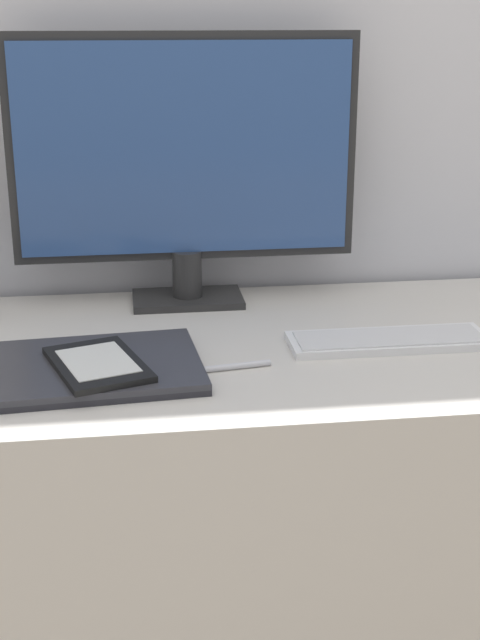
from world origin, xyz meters
TOP-DOWN VIEW (x-y plane):
  - wall_back at (0.00, 0.58)m, footprint 3.60×0.05m
  - desk at (0.00, 0.25)m, footprint 1.27×0.57m
  - monitor at (-0.09, 0.46)m, footprint 0.57×0.11m
  - keyboard at (0.20, 0.21)m, footprint 0.30×0.10m
  - laptop at (-0.26, 0.16)m, footprint 0.35×0.25m
  - ereader at (-0.23, 0.14)m, footprint 0.16×0.20m
  - pen at (-0.06, 0.15)m, footprint 0.14×0.03m

SIDE VIEW (x-z plane):
  - desk at x=0.00m, z-range 0.00..0.73m
  - pen at x=-0.06m, z-range 0.73..0.74m
  - keyboard at x=0.20m, z-range 0.73..0.74m
  - laptop at x=-0.26m, z-range 0.73..0.75m
  - ereader at x=-0.23m, z-range 0.75..0.76m
  - monitor at x=-0.09m, z-range 0.75..1.20m
  - wall_back at x=0.00m, z-range 0.00..2.40m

